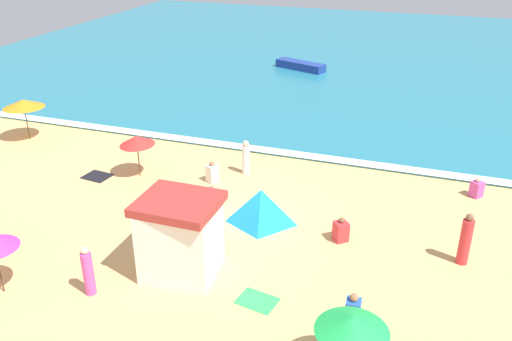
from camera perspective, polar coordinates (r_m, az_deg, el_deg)
name	(u,v)px	position (r m, az deg, el deg)	size (l,w,h in m)	color
ground_plane	(240,217)	(21.04, -1.64, -4.86)	(60.00, 60.00, 0.00)	#E5B26B
ocean_water	(360,54)	(46.65, 10.85, 11.88)	(60.00, 44.00, 0.10)	teal
wave_breaker_foam	(286,153)	(26.35, 3.20, 1.88)	(57.00, 0.70, 0.01)	white
lifeguard_cabana	(180,236)	(17.48, -7.94, -6.82)	(2.46, 2.23, 2.66)	white
beach_umbrella_1	(137,140)	(24.11, -12.40, 3.10)	(2.19, 2.19, 1.94)	#4C3823
beach_umbrella_5	(23,104)	(29.93, -23.22, 6.46)	(2.76, 2.76, 2.16)	#4C3823
beach_umbrella_6	(352,324)	(13.68, 10.07, -15.58)	(2.49, 2.49, 1.93)	#4C3823
beach_tent	(261,207)	(20.24, 0.54, -3.82)	(2.27, 2.00, 1.43)	#1999D8
beachgoer_0	(477,188)	(24.09, 22.15, -1.75)	(0.60, 0.60, 0.88)	#D84CA5
beachgoer_1	(88,272)	(17.44, -17.20, -10.13)	(0.47, 0.47, 1.68)	#D84CA5
beachgoer_2	(465,240)	(19.25, 21.11, -6.85)	(0.51, 0.51, 1.87)	red
beachgoer_3	(212,173)	(23.62, -4.61, -0.26)	(0.58, 0.58, 0.96)	white
beachgoer_4	(353,309)	(16.18, 10.15, -14.13)	(0.44, 0.44, 0.95)	blue
beachgoer_5	(341,231)	(19.64, 8.89, -6.26)	(0.64, 0.64, 0.93)	red
beachgoer_7	(212,198)	(21.69, -4.66, -2.86)	(0.64, 0.64, 0.87)	red
beachgoer_8	(246,158)	(24.15, -1.08, 1.35)	(0.34, 0.34, 1.58)	white
beach_towel_0	(97,176)	(25.17, -16.33, -0.59)	(1.29, 1.12, 0.01)	black
beach_towel_1	(257,301)	(16.86, 0.12, -13.51)	(1.33, 1.09, 0.01)	green
small_boat_0	(300,66)	(41.09, 4.69, 10.92)	(3.95, 2.25, 0.58)	navy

